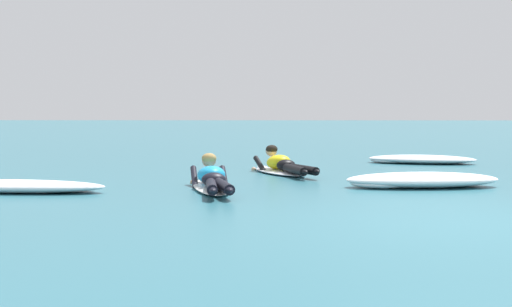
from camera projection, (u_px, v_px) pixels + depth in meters
name	position (u px, v px, depth m)	size (l,w,h in m)	color
ground_plane	(362.00, 158.00, 17.58)	(120.00, 120.00, 0.00)	#2D6B7A
surfer_near	(212.00, 180.00, 10.58)	(0.90, 2.76, 0.54)	white
surfer_far	(282.00, 166.00, 13.19)	(1.30, 2.43, 0.54)	silver
whitewater_mid_left	(422.00, 180.00, 10.95)	(2.34, 1.14, 0.22)	white
whitewater_mid_right	(422.00, 159.00, 15.77)	(2.42, 1.53, 0.18)	white
whitewater_back	(13.00, 187.00, 10.27)	(2.65, 0.84, 0.17)	white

